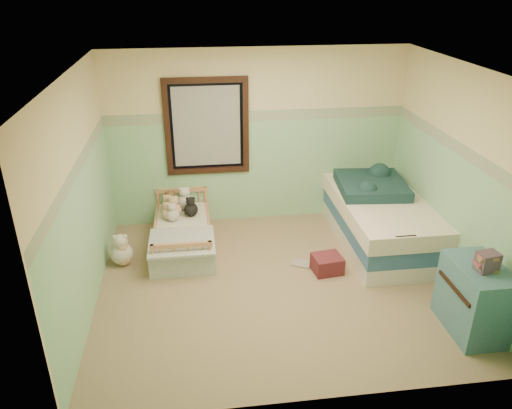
{
  "coord_description": "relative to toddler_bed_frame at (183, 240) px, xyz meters",
  "views": [
    {
      "loc": [
        -0.89,
        -4.89,
        3.39
      ],
      "look_at": [
        -0.2,
        0.35,
        0.9
      ],
      "focal_mm": 34.71,
      "sensor_mm": 36.0,
      "label": 1
    }
  ],
  "objects": [
    {
      "name": "extra_plush_3",
      "position": [
        -0.19,
        0.22,
        0.3
      ],
      "size": [
        0.17,
        0.17,
        0.17
      ],
      "primitive_type": "sphere",
      "color": "#D7AC82",
      "rests_on": "toddler_mattress"
    },
    {
      "name": "patchwork_quilt",
      "position": [
        0.0,
        -0.47,
        0.23
      ],
      "size": [
        0.81,
        0.75,
        0.03
      ],
      "primitive_type": "cube",
      "color": "#819DC5",
      "rests_on": "toddler_mattress"
    },
    {
      "name": "border_strip",
      "position": [
        1.11,
        0.74,
        1.48
      ],
      "size": [
        4.2,
        0.01,
        0.15
      ],
      "primitive_type": "cube",
      "color": "#456643",
      "rests_on": "wall_back"
    },
    {
      "name": "extra_plush_0",
      "position": [
        -0.19,
        0.42,
        0.31
      ],
      "size": [
        0.18,
        0.18,
        0.18
      ],
      "primitive_type": "sphere",
      "color": "#D7AC82",
      "rests_on": "toddler_mattress"
    },
    {
      "name": "twin_bed_frame",
      "position": [
        2.66,
        -0.24,
        0.01
      ],
      "size": [
        1.04,
        2.09,
        0.22
      ],
      "primitive_type": "cube",
      "color": "white",
      "rests_on": "floor"
    },
    {
      "name": "toddler_mattress",
      "position": [
        0.0,
        0.0,
        0.16
      ],
      "size": [
        0.69,
        1.44,
        0.12
      ],
      "primitive_type": "cube",
      "color": "white",
      "rests_on": "toddler_bed_frame"
    },
    {
      "name": "red_pillow",
      "position": [
        1.78,
        -0.87,
        0.01
      ],
      "size": [
        0.38,
        0.35,
        0.22
      ],
      "primitive_type": "cube",
      "rotation": [
        0.0,
        0.0,
        0.13
      ],
      "color": "maroon",
      "rests_on": "floor"
    },
    {
      "name": "wall_front",
      "position": [
        1.11,
        -2.85,
        1.15
      ],
      "size": [
        4.2,
        0.04,
        2.5
      ],
      "primitive_type": "cube",
      "color": "beige",
      "rests_on": "floor"
    },
    {
      "name": "extra_plush_2",
      "position": [
        -0.11,
        0.33,
        0.31
      ],
      "size": [
        0.19,
        0.19,
        0.19
      ],
      "primitive_type": "sphere",
      "color": "silver",
      "rests_on": "toddler_mattress"
    },
    {
      "name": "teal_blanket",
      "position": [
        2.61,
        0.06,
        0.63
      ],
      "size": [
        0.97,
        1.02,
        0.14
      ],
      "primitive_type": "cube",
      "rotation": [
        0.0,
        0.0,
        -0.09
      ],
      "color": "#143134",
      "rests_on": "twin_mattress"
    },
    {
      "name": "plush_bed_white",
      "position": [
        0.05,
        0.5,
        0.33
      ],
      "size": [
        0.23,
        0.23,
        0.23
      ],
      "primitive_type": "sphere",
      "color": "silver",
      "rests_on": "toddler_mattress"
    },
    {
      "name": "twin_mattress",
      "position": [
        2.66,
        -0.24,
        0.45
      ],
      "size": [
        1.09,
        2.13,
        0.22
      ],
      "primitive_type": "cube",
      "color": "white",
      "rests_on": "twin_boxspring"
    },
    {
      "name": "floor",
      "position": [
        1.11,
        -1.05,
        -0.11
      ],
      "size": [
        4.2,
        3.6,
        0.02
      ],
      "primitive_type": "cube",
      "color": "#8C775D",
      "rests_on": "ground"
    },
    {
      "name": "wainscot_mint",
      "position": [
        1.11,
        0.74,
        0.65
      ],
      "size": [
        4.2,
        0.01,
        1.5
      ],
      "primitive_type": "cube",
      "color": "#87CA88",
      "rests_on": "floor"
    },
    {
      "name": "dresser",
      "position": [
        2.96,
        -2.13,
        0.28
      ],
      "size": [
        0.47,
        0.76,
        0.76
      ],
      "primitive_type": "cube",
      "color": "teal",
      "rests_on": "floor"
    },
    {
      "name": "wall_left",
      "position": [
        -0.99,
        -1.05,
        1.15
      ],
      "size": [
        0.04,
        3.6,
        2.5
      ],
      "primitive_type": "cube",
      "color": "beige",
      "rests_on": "floor"
    },
    {
      "name": "window_blinds",
      "position": [
        0.41,
        0.72,
        1.35
      ],
      "size": [
        0.92,
        0.01,
        1.12
      ],
      "primitive_type": "cube",
      "color": "#BABAB6",
      "rests_on": "window_frame"
    },
    {
      "name": "plush_floor_tan",
      "position": [
        -0.75,
        -0.38,
        0.01
      ],
      "size": [
        0.22,
        0.22,
        0.22
      ],
      "primitive_type": "sphere",
      "color": "#D7AC82",
      "rests_on": "floor"
    },
    {
      "name": "plush_bed_brown",
      "position": [
        -0.15,
        0.5,
        0.32
      ],
      "size": [
        0.2,
        0.2,
        0.2
      ],
      "primitive_type": "sphere",
      "color": "brown",
      "rests_on": "toddler_mattress"
    },
    {
      "name": "plush_bed_dark",
      "position": [
        0.13,
        0.28,
        0.31
      ],
      "size": [
        0.19,
        0.19,
        0.19
      ],
      "primitive_type": "sphere",
      "color": "black",
      "rests_on": "toddler_mattress"
    },
    {
      "name": "plush_bed_tan",
      "position": [
        -0.1,
        0.28,
        0.32
      ],
      "size": [
        0.21,
        0.21,
        0.21
      ],
      "primitive_type": "sphere",
      "color": "#D7AC82",
      "rests_on": "toddler_mattress"
    },
    {
      "name": "wall_back",
      "position": [
        1.11,
        0.75,
        1.15
      ],
      "size": [
        4.2,
        0.04,
        2.5
      ],
      "primitive_type": "cube",
      "color": "beige",
      "rests_on": "floor"
    },
    {
      "name": "twin_boxspring",
      "position": [
        2.66,
        -0.24,
        0.23
      ],
      "size": [
        1.04,
        2.09,
        0.22
      ],
      "primitive_type": "cube",
      "color": "navy",
      "rests_on": "twin_bed_frame"
    },
    {
      "name": "book_stack",
      "position": [
        2.96,
        -2.19,
        0.76
      ],
      "size": [
        0.21,
        0.18,
        0.2
      ],
      "primitive_type": "cube",
      "rotation": [
        0.0,
        0.0,
        0.13
      ],
      "color": "brown",
      "rests_on": "dresser"
    },
    {
      "name": "floor_book",
      "position": [
        1.5,
        -0.67,
        -0.09
      ],
      "size": [
        0.29,
        0.27,
        0.02
      ],
      "primitive_type": "cube",
      "rotation": [
        0.0,
        0.0,
        -0.5
      ],
      "color": "gold",
      "rests_on": "floor"
    },
    {
      "name": "wall_right",
      "position": [
        3.21,
        -1.05,
        1.15
      ],
      "size": [
        0.04,
        3.6,
        2.5
      ],
      "primitive_type": "cube",
      "color": "beige",
      "rests_on": "floor"
    },
    {
      "name": "window_frame",
      "position": [
        0.41,
        0.71,
        1.35
      ],
      "size": [
        1.16,
        0.06,
        1.36
      ],
      "primitive_type": "cube",
      "color": "black",
      "rests_on": "wall_back"
    },
    {
      "name": "plush_floor_cream",
      "position": [
        -0.77,
        -0.35,
        0.04
      ],
      "size": [
        0.28,
        0.28,
        0.28
      ],
      "primitive_type": "sphere",
      "color": "beige",
      "rests_on": "floor"
    },
    {
      "name": "toddler_bed_frame",
      "position": [
        0.0,
        0.0,
        0.0
      ],
      "size": [
        0.75,
        1.5,
        0.19
      ],
      "primitive_type": "cube",
      "color": "#B27349",
      "rests_on": "floor"
    },
    {
      "name": "ceiling",
      "position": [
        1.11,
        -1.05,
        2.41
      ],
      "size": [
        4.2,
        3.6,
        0.02
      ],
      "primitive_type": "cube",
      "color": "white",
      "rests_on": "wall_back"
    },
    {
      "name": "extra_plush_1",
      "position": [
        -0.12,
        0.16,
        0.3
      ],
      "size": [
        0.18,
        0.18,
        0.18
      ],
      "primitive_type": "sphere",
      "color": "beige",
      "rests_on": "toddler_mattress"
    }
  ]
}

